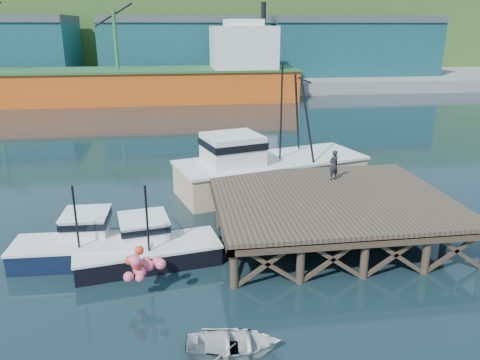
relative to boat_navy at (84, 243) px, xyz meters
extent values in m
plane|color=black|center=(6.83, 1.18, -0.80)|extent=(300.00, 300.00, 0.00)
cube|color=brown|center=(12.33, 1.18, 1.20)|extent=(12.00, 10.00, 0.25)
cube|color=#473828|center=(12.33, -3.67, 0.95)|extent=(12.00, 0.30, 0.35)
cylinder|color=#473828|center=(6.63, -3.52, 0.00)|extent=(0.36, 0.36, 2.60)
cylinder|color=#473828|center=(6.63, 5.88, 0.00)|extent=(0.36, 0.36, 2.60)
cylinder|color=#473828|center=(18.03, 5.88, 0.00)|extent=(0.36, 0.36, 2.60)
cube|color=gray|center=(6.83, 71.18, 0.20)|extent=(160.00, 40.00, 2.00)
cube|color=#1C585C|center=(6.83, 66.18, 5.70)|extent=(28.00, 16.00, 9.00)
cube|color=#1C585C|center=(36.83, 66.18, 5.70)|extent=(30.00, 16.00, 9.00)
cube|color=#E15515|center=(-5.17, 49.18, 1.40)|extent=(55.00, 9.50, 4.40)
cube|color=#26592D|center=(-5.17, 49.18, 3.70)|extent=(55.50, 10.00, 0.30)
cube|color=silver|center=(14.83, 49.18, 6.70)|extent=(9.00, 9.00, 6.00)
cube|color=silver|center=(14.83, 49.18, 10.00)|extent=(5.00, 7.00, 1.20)
cylinder|color=black|center=(17.83, 49.18, 11.70)|extent=(0.70, 0.70, 2.50)
cube|color=#2D511E|center=(6.83, 101.18, 10.20)|extent=(220.00, 50.00, 22.00)
cube|color=#0D1931|center=(-0.01, -0.29, -0.32)|extent=(6.32, 2.49, 0.97)
cube|color=silver|center=(-0.01, -0.29, 0.19)|extent=(6.45, 2.54, 0.13)
cube|color=silver|center=(0.03, 0.83, 0.65)|extent=(2.11, 2.11, 0.97)
cube|color=black|center=(0.03, 0.83, 0.87)|extent=(2.23, 2.23, 0.32)
cylinder|color=black|center=(-0.03, -0.92, 1.68)|extent=(0.10, 0.10, 3.02)
cube|color=black|center=(2.96, -0.91, -0.35)|extent=(6.75, 3.44, 0.89)
cube|color=silver|center=(2.96, -0.91, 0.11)|extent=(6.89, 3.51, 0.12)
cube|color=silver|center=(2.77, 0.23, 0.54)|extent=(2.47, 2.47, 0.89)
cube|color=black|center=(2.77, 0.23, 0.74)|extent=(2.61, 2.61, 0.30)
cylinder|color=black|center=(3.07, -1.55, 1.68)|extent=(0.10, 0.10, 3.17)
sphere|color=#EF5874|center=(2.77, -3.68, 0.29)|extent=(0.42, 0.42, 0.42)
sphere|color=#EF5874|center=(3.66, -3.48, 0.49)|extent=(0.42, 0.42, 0.42)
sphere|color=red|center=(3.26, -3.98, 0.69)|extent=(0.42, 0.42, 0.42)
cube|color=beige|center=(10.71, 8.45, 0.21)|extent=(13.02, 7.37, 2.02)
cube|color=silver|center=(10.71, 8.45, 1.27)|extent=(13.30, 7.65, 0.17)
cube|color=silver|center=(7.90, 8.45, 2.23)|extent=(4.07, 3.92, 2.02)
cube|color=black|center=(7.90, 8.45, 2.67)|extent=(4.21, 4.05, 0.45)
cylinder|color=black|center=(11.27, 8.45, 4.24)|extent=(0.12, 0.12, 6.73)
imported|color=silver|center=(6.08, -7.60, -0.47)|extent=(3.43, 2.61, 0.67)
imported|color=black|center=(13.29, 3.72, 2.19)|extent=(0.75, 0.63, 1.74)
camera|label=1|loc=(4.43, -20.70, 9.70)|focal=35.00mm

